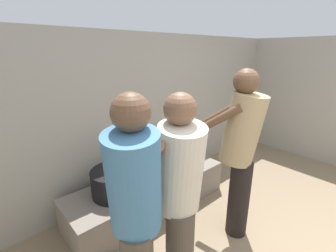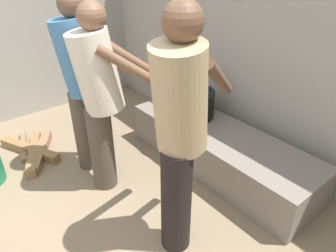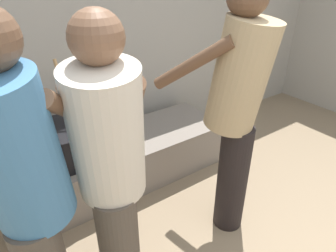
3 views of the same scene
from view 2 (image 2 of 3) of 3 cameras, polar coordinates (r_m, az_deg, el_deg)
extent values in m
cube|color=#9E998E|center=(2.81, 22.61, 10.47)|extent=(5.44, 0.20, 1.95)
cube|color=slate|center=(2.91, 9.38, -4.35)|extent=(1.86, 0.60, 0.38)
cylinder|color=black|center=(3.00, 4.08, 4.19)|extent=(0.47, 0.47, 0.26)
cylinder|color=#937047|center=(2.82, 5.46, 9.63)|extent=(0.03, 0.25, 0.51)
cylinder|color=black|center=(2.06, 1.51, -13.51)|extent=(0.20, 0.20, 0.78)
cylinder|color=tan|center=(1.68, 2.25, 4.82)|extent=(0.43, 0.48, 0.66)
sphere|color=brown|center=(1.56, 2.71, 18.74)|extent=(0.22, 0.22, 0.22)
cylinder|color=brown|center=(1.82, 9.27, 8.77)|extent=(0.26, 0.46, 0.36)
cylinder|color=brown|center=(1.91, 1.43, 10.15)|extent=(0.26, 0.46, 0.36)
cylinder|color=#4C4238|center=(2.62, -12.05, -4.10)|extent=(0.20, 0.20, 0.73)
cylinder|color=beige|center=(2.33, -13.03, 9.67)|extent=(0.43, 0.47, 0.63)
sphere|color=brown|center=(2.23, -13.95, 19.08)|extent=(0.20, 0.20, 0.20)
cylinder|color=brown|center=(2.19, -7.14, 10.72)|extent=(0.26, 0.44, 0.34)
cylinder|color=brown|center=(2.44, -7.96, 12.72)|extent=(0.26, 0.44, 0.34)
cylinder|color=#4C4238|center=(2.89, -14.97, -0.82)|extent=(0.20, 0.20, 0.75)
cylinder|color=teal|center=(2.62, -16.29, 12.07)|extent=(0.48, 0.48, 0.64)
sphere|color=brown|center=(2.53, -17.40, 20.64)|extent=(0.21, 0.21, 0.21)
cylinder|color=brown|center=(2.41, -12.07, 12.78)|extent=(0.35, 0.39, 0.35)
cylinder|color=brown|center=(2.67, -10.82, 14.52)|extent=(0.35, 0.39, 0.35)
cube|color=olive|center=(3.54, -25.01, -3.39)|extent=(0.57, 0.21, 0.05)
cube|color=olive|center=(3.35, -23.45, -4.59)|extent=(0.70, 0.36, 0.09)
cube|color=olive|center=(3.42, -24.09, -4.05)|extent=(0.70, 0.39, 0.09)
cube|color=#8C6647|center=(3.35, -22.28, -4.33)|extent=(0.62, 0.41, 0.09)
camera|label=1|loc=(2.93, -42.79, 21.66)|focal=25.05mm
camera|label=3|loc=(2.38, -42.96, 18.66)|focal=31.83mm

